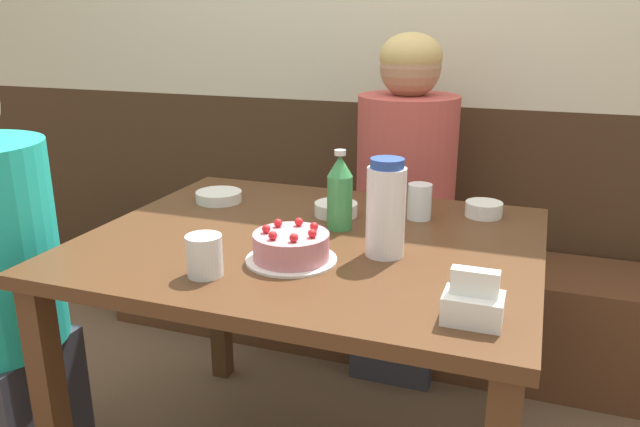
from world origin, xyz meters
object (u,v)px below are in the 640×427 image
(glass_tumbler_short, at_px, (204,256))
(person_pale_blue_shirt, at_px, (404,212))
(birthday_cake, at_px, (291,247))
(bowl_rice_small, at_px, (484,209))
(glass_water_tall, at_px, (419,202))
(water_pitcher, at_px, (386,209))
(soju_bottle, at_px, (340,192))
(napkin_holder, at_px, (473,303))
(bench_seat, at_px, (384,299))
(bowl_soup_white, at_px, (336,209))
(bowl_side_dish, at_px, (219,196))

(glass_tumbler_short, xyz_separation_m, person_pale_blue_shirt, (0.22, 1.04, -0.18))
(birthday_cake, distance_m, bowl_rice_small, 0.63)
(glass_water_tall, relative_size, person_pale_blue_shirt, 0.08)
(birthday_cake, xyz_separation_m, water_pitcher, (0.20, 0.11, 0.08))
(soju_bottle, xyz_separation_m, bowl_rice_small, (0.35, 0.24, -0.08))
(glass_tumbler_short, bearing_deg, soju_bottle, 66.07)
(napkin_holder, bearing_deg, person_pale_blue_shirt, 108.68)
(glass_tumbler_short, bearing_deg, napkin_holder, -2.26)
(person_pale_blue_shirt, bearing_deg, bowl_rice_small, 38.29)
(napkin_holder, distance_m, glass_water_tall, 0.62)
(bench_seat, bearing_deg, glass_tumbler_short, -96.69)
(bench_seat, height_order, napkin_holder, napkin_holder)
(bowl_soup_white, bearing_deg, glass_tumbler_short, -104.69)
(water_pitcher, xyz_separation_m, bowl_rice_small, (0.19, 0.39, -0.09))
(glass_tumbler_short, bearing_deg, person_pale_blue_shirt, 77.98)
(napkin_holder, relative_size, bowl_soup_white, 0.89)
(birthday_cake, distance_m, glass_tumbler_short, 0.20)
(bowl_soup_white, xyz_separation_m, glass_water_tall, (0.23, 0.05, 0.03))
(soju_bottle, distance_m, napkin_holder, 0.59)
(birthday_cake, xyz_separation_m, soju_bottle, (0.03, 0.26, 0.07))
(bowl_soup_white, bearing_deg, person_pale_blue_shirt, 80.59)
(soju_bottle, bearing_deg, birthday_cake, -97.28)
(water_pitcher, height_order, soju_bottle, water_pitcher)
(bowl_side_dish, xyz_separation_m, glass_water_tall, (0.61, 0.04, 0.03))
(bench_seat, relative_size, napkin_holder, 21.44)
(bowl_side_dish, relative_size, glass_tumbler_short, 1.53)
(bench_seat, xyz_separation_m, bowl_side_dish, (-0.38, -0.62, 0.56))
(napkin_holder, height_order, person_pale_blue_shirt, person_pale_blue_shirt)
(bowl_rice_small, bearing_deg, person_pale_blue_shirt, 128.29)
(bench_seat, bearing_deg, bowl_side_dish, -121.63)
(napkin_holder, xyz_separation_m, glass_tumbler_short, (-0.58, 0.02, 0.01))
(bowl_rice_small, xyz_separation_m, glass_tumbler_short, (-0.53, -0.64, 0.03))
(soju_bottle, height_order, bowl_rice_small, soju_bottle)
(birthday_cake, bearing_deg, glass_tumbler_short, -135.43)
(bowl_side_dish, xyz_separation_m, person_pale_blue_shirt, (0.47, 0.52, -0.15))
(soju_bottle, bearing_deg, person_pale_blue_shirt, 86.20)
(napkin_holder, distance_m, glass_tumbler_short, 0.58)
(person_pale_blue_shirt, bearing_deg, bowl_side_dish, -42.14)
(soju_bottle, height_order, glass_tumbler_short, soju_bottle)
(birthday_cake, relative_size, bowl_side_dish, 1.52)
(birthday_cake, relative_size, bowl_soup_white, 1.74)
(soju_bottle, xyz_separation_m, person_pale_blue_shirt, (0.04, 0.64, -0.24))
(bowl_soup_white, bearing_deg, glass_water_tall, 12.75)
(napkin_holder, relative_size, glass_tumbler_short, 1.19)
(bowl_soup_white, distance_m, glass_tumbler_short, 0.53)
(glass_water_tall, bearing_deg, bowl_rice_small, 26.41)
(bench_seat, xyz_separation_m, glass_water_tall, (0.23, -0.58, 0.60))
(water_pitcher, relative_size, soju_bottle, 1.10)
(person_pale_blue_shirt, bearing_deg, glass_tumbler_short, -12.02)
(bowl_rice_small, distance_m, bowl_side_dish, 0.79)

